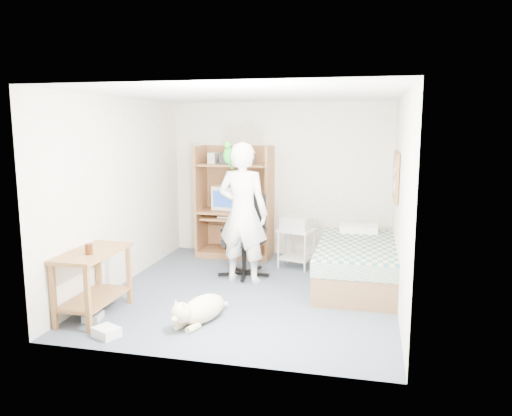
% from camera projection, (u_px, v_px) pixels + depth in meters
% --- Properties ---
extents(floor, '(4.00, 4.00, 0.00)m').
position_uv_depth(floor, '(252.00, 291.00, 6.47)').
color(floor, '#475361').
rests_on(floor, ground).
extents(wall_back, '(3.60, 0.02, 2.50)m').
position_uv_depth(wall_back, '(281.00, 179.00, 8.19)').
color(wall_back, beige).
rests_on(wall_back, floor).
extents(wall_right, '(0.02, 4.00, 2.50)m').
position_uv_depth(wall_right, '(401.00, 201.00, 5.87)').
color(wall_right, beige).
rests_on(wall_right, floor).
extents(wall_left, '(0.02, 4.00, 2.50)m').
position_uv_depth(wall_left, '(122.00, 192.00, 6.66)').
color(wall_left, beige).
rests_on(wall_left, floor).
extents(ceiling, '(3.60, 4.00, 0.02)m').
position_uv_depth(ceiling, '(252.00, 94.00, 6.06)').
color(ceiling, white).
rests_on(ceiling, wall_back).
extents(computer_hutch, '(1.20, 0.63, 1.80)m').
position_uv_depth(computer_hutch, '(235.00, 206.00, 8.16)').
color(computer_hutch, brown).
rests_on(computer_hutch, floor).
extents(bed, '(1.02, 2.02, 0.66)m').
position_uv_depth(bed, '(357.00, 263.00, 6.73)').
color(bed, brown).
rests_on(bed, floor).
extents(side_desk, '(0.50, 1.00, 0.75)m').
position_uv_depth(side_desk, '(93.00, 273.00, 5.58)').
color(side_desk, olive).
rests_on(side_desk, floor).
extents(corkboard, '(0.04, 0.94, 0.66)m').
position_uv_depth(corkboard, '(396.00, 176.00, 6.70)').
color(corkboard, '#996D44').
rests_on(corkboard, wall_right).
extents(office_chair, '(0.65, 0.65, 1.15)m').
position_uv_depth(office_chair, '(246.00, 247.00, 7.14)').
color(office_chair, black).
rests_on(office_chair, floor).
extents(person, '(0.75, 0.55, 1.91)m').
position_uv_depth(person, '(243.00, 213.00, 6.74)').
color(person, white).
rests_on(person, floor).
extents(parrot, '(0.14, 0.25, 0.39)m').
position_uv_depth(parrot, '(228.00, 154.00, 6.67)').
color(parrot, '#13861A').
rests_on(parrot, person).
extents(dog, '(0.51, 0.91, 0.36)m').
position_uv_depth(dog, '(200.00, 309.00, 5.42)').
color(dog, beige).
rests_on(dog, floor).
extents(printer_cart, '(0.59, 0.52, 0.59)m').
position_uv_depth(printer_cart, '(296.00, 242.00, 7.50)').
color(printer_cart, silver).
rests_on(printer_cart, floor).
extents(printer, '(0.49, 0.42, 0.18)m').
position_uv_depth(printer, '(296.00, 223.00, 7.45)').
color(printer, '#B3B2AE').
rests_on(printer, printer_cart).
extents(crt_monitor, '(0.46, 0.48, 0.38)m').
position_uv_depth(crt_monitor, '(228.00, 197.00, 8.17)').
color(crt_monitor, beige).
rests_on(crt_monitor, computer_hutch).
extents(keyboard, '(0.46, 0.21, 0.03)m').
position_uv_depth(keyboard, '(232.00, 217.00, 8.04)').
color(keyboard, beige).
rests_on(keyboard, computer_hutch).
extents(pencil_cup, '(0.08, 0.08, 0.12)m').
position_uv_depth(pencil_cup, '(257.00, 208.00, 7.99)').
color(pencil_cup, gold).
rests_on(pencil_cup, computer_hutch).
extents(drink_glass, '(0.08, 0.08, 0.12)m').
position_uv_depth(drink_glass, '(89.00, 249.00, 5.38)').
color(drink_glass, '#3B1A09').
rests_on(drink_glass, side_desk).
extents(floor_box_a, '(0.31, 0.29, 0.10)m').
position_uv_depth(floor_box_a, '(107.00, 332.00, 5.08)').
color(floor_box_a, white).
rests_on(floor_box_a, floor).
extents(floor_box_b, '(0.22, 0.25, 0.08)m').
position_uv_depth(floor_box_b, '(93.00, 316.00, 5.52)').
color(floor_box_b, '#B6B7B1').
rests_on(floor_box_b, floor).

